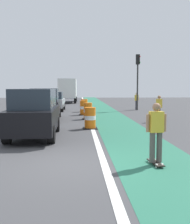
# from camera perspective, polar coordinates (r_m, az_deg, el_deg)

# --- Properties ---
(ground_plane) EXTENTS (100.00, 100.00, 0.00)m
(ground_plane) POSITION_cam_1_polar(r_m,az_deg,el_deg) (7.79, -4.86, -10.60)
(ground_plane) COLOR #424244
(bike_lane_strip) EXTENTS (2.50, 80.00, 0.01)m
(bike_lane_strip) POSITION_cam_1_polar(r_m,az_deg,el_deg) (19.73, 3.07, -1.06)
(bike_lane_strip) COLOR #286B51
(bike_lane_strip) RESTS_ON ground
(lane_divider_stripe) EXTENTS (0.20, 80.00, 0.01)m
(lane_divider_stripe) POSITION_cam_1_polar(r_m,az_deg,el_deg) (19.63, -1.28, -1.08)
(lane_divider_stripe) COLOR silver
(lane_divider_stripe) RESTS_ON ground
(skateboarder_on_lane) EXTENTS (0.57, 0.82, 1.69)m
(skateboarder_on_lane) POSITION_cam_1_polar(r_m,az_deg,el_deg) (7.69, 12.39, -3.97)
(skateboarder_on_lane) COLOR black
(skateboarder_on_lane) RESTS_ON ground
(parked_suv_nearest) EXTENTS (1.96, 4.62, 2.04)m
(parked_suv_nearest) POSITION_cam_1_polar(r_m,az_deg,el_deg) (12.03, -12.29, -0.14)
(parked_suv_nearest) COLOR black
(parked_suv_nearest) RESTS_ON ground
(parked_suv_second) EXTENTS (2.05, 4.66, 2.04)m
(parked_suv_second) POSITION_cam_1_polar(r_m,az_deg,el_deg) (18.54, -10.13, 1.68)
(parked_suv_second) COLOR black
(parked_suv_second) RESTS_ON ground
(parked_sedan_third) EXTENTS (1.95, 4.12, 1.70)m
(parked_sedan_third) POSITION_cam_1_polar(r_m,az_deg,el_deg) (25.39, -8.49, 2.13)
(parked_sedan_third) COLOR #9EA0A5
(parked_sedan_third) RESTS_ON ground
(traffic_barrel_front) EXTENTS (0.73, 0.73, 1.09)m
(traffic_barrel_front) POSITION_cam_1_polar(r_m,az_deg,el_deg) (14.19, -1.01, -1.30)
(traffic_barrel_front) COLOR orange
(traffic_barrel_front) RESTS_ON ground
(traffic_barrel_mid) EXTENTS (0.73, 0.73, 1.09)m
(traffic_barrel_mid) POSITION_cam_1_polar(r_m,az_deg,el_deg) (18.45, -1.46, 0.17)
(traffic_barrel_mid) COLOR orange
(traffic_barrel_mid) RESTS_ON ground
(traffic_barrel_back) EXTENTS (0.73, 0.73, 1.09)m
(traffic_barrel_back) POSITION_cam_1_polar(r_m,az_deg,el_deg) (21.30, -2.33, 0.82)
(traffic_barrel_back) COLOR orange
(traffic_barrel_back) RESTS_ON ground
(traffic_barrel_far) EXTENTS (0.73, 0.73, 1.09)m
(traffic_barrel_far) POSITION_cam_1_polar(r_m,az_deg,el_deg) (24.09, -2.21, 1.31)
(traffic_barrel_far) COLOR orange
(traffic_barrel_far) RESTS_ON ground
(delivery_truck_down_block) EXTENTS (2.43, 7.63, 3.23)m
(delivery_truck_down_block) POSITION_cam_1_polar(r_m,az_deg,el_deg) (39.15, -5.52, 4.65)
(delivery_truck_down_block) COLOR silver
(delivery_truck_down_block) RESTS_ON ground
(traffic_light_corner) EXTENTS (0.41, 0.32, 5.10)m
(traffic_light_corner) POSITION_cam_1_polar(r_m,az_deg,el_deg) (26.07, 8.73, 8.07)
(traffic_light_corner) COLOR #2D2D2D
(traffic_light_corner) RESTS_ON ground
(pedestrian_crossing) EXTENTS (0.34, 0.20, 1.61)m
(pedestrian_crossing) POSITION_cam_1_polar(r_m,az_deg,el_deg) (17.58, 12.96, 0.89)
(pedestrian_crossing) COLOR #33333D
(pedestrian_crossing) RESTS_ON ground
(pedestrian_waiting) EXTENTS (0.34, 0.20, 1.61)m
(pedestrian_waiting) POSITION_cam_1_polar(r_m,az_deg,el_deg) (26.64, 8.49, 2.33)
(pedestrian_waiting) COLOR #33333D
(pedestrian_waiting) RESTS_ON ground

